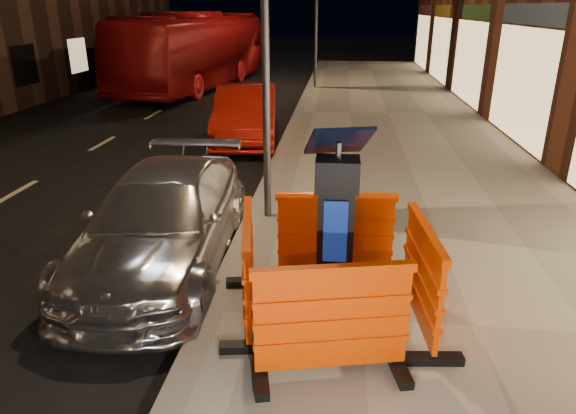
# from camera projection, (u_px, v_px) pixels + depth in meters

# --- Properties ---
(ground_plane) EXTENTS (120.00, 120.00, 0.00)m
(ground_plane) POSITION_uv_depth(u_px,v_px,m) (212.00, 322.00, 6.06)
(ground_plane) COLOR black
(ground_plane) RESTS_ON ground
(sidewalk) EXTENTS (6.00, 60.00, 0.15)m
(sidewalk) POSITION_uv_depth(u_px,v_px,m) (474.00, 332.00, 5.75)
(sidewalk) COLOR gray
(sidewalk) RESTS_ON ground
(kerb) EXTENTS (0.30, 60.00, 0.15)m
(kerb) POSITION_uv_depth(u_px,v_px,m) (212.00, 316.00, 6.03)
(kerb) COLOR slate
(kerb) RESTS_ON ground
(parking_kiosk) EXTENTS (0.75, 0.75, 2.12)m
(parking_kiosk) POSITION_uv_depth(u_px,v_px,m) (335.00, 234.00, 5.46)
(parking_kiosk) COLOR black
(parking_kiosk) RESTS_ON sidewalk
(barrier_front) EXTENTS (1.62, 0.93, 1.18)m
(barrier_front) POSITION_uv_depth(u_px,v_px,m) (332.00, 323.00, 4.75)
(barrier_front) COLOR #EA3F00
(barrier_front) RESTS_ON sidewalk
(barrier_back) EXTENTS (1.56, 0.74, 1.18)m
(barrier_back) POSITION_uv_depth(u_px,v_px,m) (335.00, 237.00, 6.51)
(barrier_back) COLOR #EA3F00
(barrier_back) RESTS_ON sidewalk
(barrier_kerbside) EXTENTS (0.86, 1.60, 1.18)m
(barrier_kerbside) POSITION_uv_depth(u_px,v_px,m) (249.00, 269.00, 5.72)
(barrier_kerbside) COLOR #EA3F00
(barrier_kerbside) RESTS_ON sidewalk
(barrier_bldgside) EXTENTS (0.76, 1.57, 1.18)m
(barrier_bldgside) POSITION_uv_depth(u_px,v_px,m) (422.00, 277.00, 5.54)
(barrier_bldgside) COLOR #EA3F00
(barrier_bldgside) RESTS_ON sidewalk
(car_silver) EXTENTS (2.06, 4.68, 1.34)m
(car_silver) POSITION_uv_depth(u_px,v_px,m) (167.00, 262.00, 7.47)
(car_silver) COLOR silver
(car_silver) RESTS_ON ground
(car_red) EXTENTS (2.10, 4.65, 1.48)m
(car_red) POSITION_uv_depth(u_px,v_px,m) (247.00, 141.00, 14.23)
(car_red) COLOR #A6150E
(car_red) RESTS_ON ground
(bus_doubledecker) EXTENTS (4.30, 12.05, 3.28)m
(bus_doubledecker) POSITION_uv_depth(u_px,v_px,m) (199.00, 88.00, 23.59)
(bus_doubledecker) COLOR maroon
(bus_doubledecker) RESTS_ON ground
(street_lamp_mid) EXTENTS (0.12, 0.12, 6.00)m
(street_lamp_mid) POSITION_uv_depth(u_px,v_px,m) (265.00, 30.00, 7.67)
(street_lamp_mid) COLOR #3F3F44
(street_lamp_mid) RESTS_ON sidewalk
(street_lamp_far) EXTENTS (0.12, 0.12, 6.00)m
(street_lamp_far) POSITION_uv_depth(u_px,v_px,m) (316.00, 15.00, 21.56)
(street_lamp_far) COLOR #3F3F44
(street_lamp_far) RESTS_ON sidewalk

